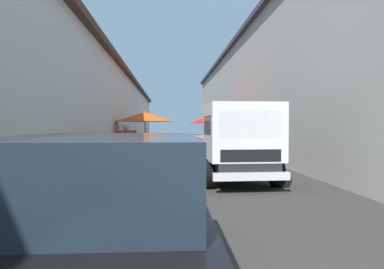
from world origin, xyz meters
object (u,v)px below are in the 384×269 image
(fruit_stall_far_left, at_px, (217,121))
(vendor_by_crates, at_px, (126,146))
(hatchback_car, at_px, (101,223))
(delivery_truck, at_px, (236,144))
(fruit_stall_mid_lane, at_px, (214,124))
(fruit_stall_near_right, at_px, (145,120))

(fruit_stall_far_left, distance_m, vendor_by_crates, 11.71)
(hatchback_car, bearing_deg, vendor_by_crates, 5.67)
(fruit_stall_far_left, relative_size, vendor_by_crates, 1.66)
(delivery_truck, bearing_deg, fruit_stall_far_left, -5.91)
(fruit_stall_far_left, xyz_separation_m, delivery_truck, (-12.04, 1.25, -0.80))
(hatchback_car, distance_m, delivery_truck, 6.49)
(vendor_by_crates, bearing_deg, hatchback_car, -174.33)
(fruit_stall_mid_lane, bearing_deg, fruit_stall_near_right, 104.84)
(fruit_stall_near_right, distance_m, hatchback_car, 12.91)
(fruit_stall_mid_lane, xyz_separation_m, fruit_stall_far_left, (4.34, -0.80, 0.20))
(fruit_stall_mid_lane, xyz_separation_m, vendor_by_crates, (-6.52, 3.52, -0.70))
(hatchback_car, relative_size, vendor_by_crates, 2.43)
(hatchback_car, distance_m, vendor_by_crates, 7.27)
(fruit_stall_far_left, relative_size, hatchback_car, 0.68)
(vendor_by_crates, bearing_deg, delivery_truck, -111.17)
(fruit_stall_mid_lane, bearing_deg, vendor_by_crates, 151.65)
(fruit_stall_far_left, relative_size, delivery_truck, 0.54)
(fruit_stall_near_right, bearing_deg, fruit_stall_mid_lane, -75.16)
(vendor_by_crates, bearing_deg, fruit_stall_far_left, -21.69)
(fruit_stall_near_right, bearing_deg, delivery_truck, -156.81)
(fruit_stall_mid_lane, xyz_separation_m, hatchback_car, (-13.75, 2.80, -0.89))
(fruit_stall_mid_lane, bearing_deg, delivery_truck, 176.69)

